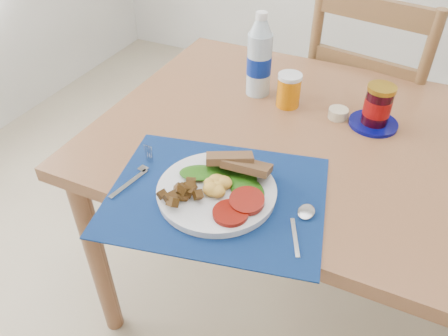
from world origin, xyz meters
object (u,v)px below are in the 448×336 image
breakfast_plate (214,189)px  juice_glass (289,91)px  chair_far (368,90)px  water_bottle (259,60)px  jam_on_saucer (377,108)px

breakfast_plate → juice_glass: size_ratio=2.82×
chair_far → water_bottle: bearing=67.6°
chair_far → juice_glass: (-0.18, -0.48, 0.20)m
juice_glass → jam_on_saucer: size_ratio=0.70×
breakfast_plate → jam_on_saucer: (0.28, 0.46, 0.03)m
breakfast_plate → water_bottle: size_ratio=1.06×
water_bottle → juice_glass: bearing=-16.4°
chair_far → jam_on_saucer: 0.52m
breakfast_plate → water_bottle: 0.51m
jam_on_saucer → breakfast_plate: bearing=-121.4°
water_bottle → chair_far: bearing=56.6°
breakfast_plate → jam_on_saucer: size_ratio=1.99×
water_bottle → juice_glass: 0.13m
chair_far → water_bottle: size_ratio=4.69×
breakfast_plate → juice_glass: bearing=69.0°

